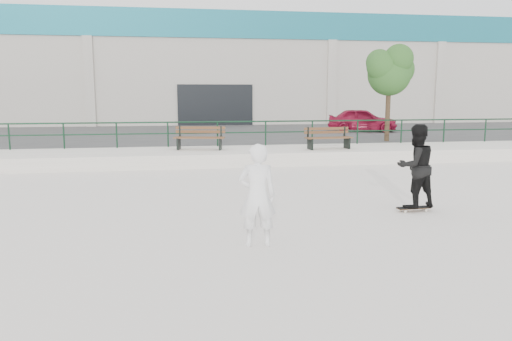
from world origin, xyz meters
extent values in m
plane|color=white|center=(0.00, 0.00, 0.00)|extent=(120.00, 120.00, 0.00)
cube|color=silver|center=(0.00, 9.50, 0.25)|extent=(30.00, 3.00, 0.50)
cube|color=#393939|center=(0.00, 18.00, 0.25)|extent=(60.00, 14.00, 0.50)
cylinder|color=#12331F|center=(0.00, 10.80, 1.50)|extent=(28.00, 0.06, 0.06)
cylinder|color=#12331F|center=(0.00, 10.80, 1.05)|extent=(28.00, 0.05, 0.05)
cylinder|color=#12331F|center=(-9.00, 10.80, 1.00)|extent=(0.06, 0.06, 1.00)
cylinder|color=#12331F|center=(-7.00, 10.80, 1.00)|extent=(0.06, 0.06, 1.00)
cylinder|color=#12331F|center=(-5.00, 10.80, 1.00)|extent=(0.06, 0.06, 1.00)
cylinder|color=#12331F|center=(-3.00, 10.80, 1.00)|extent=(0.06, 0.06, 1.00)
cylinder|color=#12331F|center=(-1.00, 10.80, 1.00)|extent=(0.06, 0.06, 1.00)
cylinder|color=#12331F|center=(1.00, 10.80, 1.00)|extent=(0.06, 0.06, 1.00)
cylinder|color=#12331F|center=(3.00, 10.80, 1.00)|extent=(0.06, 0.06, 1.00)
cylinder|color=#12331F|center=(5.00, 10.80, 1.00)|extent=(0.06, 0.06, 1.00)
cylinder|color=#12331F|center=(7.00, 10.80, 1.00)|extent=(0.06, 0.06, 1.00)
cylinder|color=#12331F|center=(9.00, 10.80, 1.00)|extent=(0.06, 0.06, 1.00)
cylinder|color=#12331F|center=(11.00, 10.80, 1.00)|extent=(0.06, 0.06, 1.00)
cube|color=beige|center=(0.00, 32.00, 4.00)|extent=(44.00, 16.00, 8.00)
cube|color=#196F81|center=(0.00, 32.00, 7.10)|extent=(44.20, 16.20, 1.80)
cube|color=black|center=(0.00, 23.95, 1.60)|extent=(5.00, 0.15, 3.20)
cube|color=beige|center=(-8.00, 23.90, 3.10)|extent=(0.60, 0.25, 6.20)
cube|color=beige|center=(8.00, 23.90, 3.10)|extent=(0.60, 0.25, 6.20)
cube|color=beige|center=(16.00, 23.90, 3.10)|extent=(0.60, 0.25, 6.20)
cube|color=brown|center=(-1.84, 9.51, 0.96)|extent=(1.93, 0.53, 0.04)
cube|color=brown|center=(-1.80, 9.70, 0.96)|extent=(1.93, 0.53, 0.04)
cube|color=brown|center=(-1.75, 9.89, 0.96)|extent=(1.93, 0.53, 0.04)
cube|color=brown|center=(-1.74, 9.97, 1.17)|extent=(1.91, 0.45, 0.11)
cube|color=brown|center=(-1.74, 9.97, 1.32)|extent=(1.91, 0.45, 0.11)
cube|color=black|center=(-2.59, 9.87, 0.73)|extent=(0.18, 0.54, 0.45)
cube|color=black|center=(-2.53, 10.14, 1.17)|extent=(0.07, 0.07, 0.45)
cube|color=black|center=(-1.00, 9.53, 0.73)|extent=(0.18, 0.54, 0.45)
cube|color=black|center=(-0.94, 9.81, 1.17)|extent=(0.07, 0.07, 0.45)
cube|color=brown|center=(3.20, 8.90, 0.94)|extent=(1.85, 0.28, 0.04)
cube|color=brown|center=(3.19, 9.09, 0.94)|extent=(1.85, 0.28, 0.04)
cube|color=brown|center=(3.17, 9.27, 0.94)|extent=(1.85, 0.28, 0.04)
cube|color=brown|center=(3.17, 9.35, 1.14)|extent=(1.84, 0.20, 0.10)
cube|color=brown|center=(3.17, 9.35, 1.28)|extent=(1.84, 0.20, 0.10)
cube|color=black|center=(2.42, 9.02, 0.72)|extent=(0.11, 0.52, 0.43)
cube|color=black|center=(2.40, 9.28, 1.14)|extent=(0.07, 0.06, 0.43)
cube|color=black|center=(3.95, 9.15, 0.72)|extent=(0.11, 0.52, 0.43)
cube|color=black|center=(3.93, 9.42, 1.14)|extent=(0.07, 0.06, 0.43)
cylinder|color=#4E3B27|center=(6.78, 11.81, 1.78)|extent=(0.21, 0.21, 2.56)
sphere|color=#21531E|center=(6.78, 11.81, 3.49)|extent=(1.92, 1.92, 1.92)
sphere|color=#21531E|center=(7.32, 12.13, 3.70)|extent=(1.50, 1.50, 1.50)
sphere|color=#21531E|center=(6.36, 11.59, 3.81)|extent=(1.39, 1.39, 1.39)
sphere|color=#21531E|center=(7.00, 11.38, 4.13)|extent=(1.28, 1.28, 1.28)
sphere|color=#21531E|center=(6.46, 12.23, 4.02)|extent=(1.17, 1.17, 1.17)
imported|color=maroon|center=(7.68, 17.19, 1.15)|extent=(4.11, 2.62, 1.30)
cube|color=black|center=(2.63, 0.87, 0.09)|extent=(0.79, 0.25, 0.02)
cube|color=brown|center=(2.63, 0.87, 0.07)|extent=(0.79, 0.25, 0.01)
cube|color=#9A9A9F|center=(2.37, 0.85, 0.04)|extent=(0.07, 0.16, 0.03)
cube|color=#9A9A9F|center=(2.89, 0.88, 0.04)|extent=(0.07, 0.16, 0.03)
cylinder|color=beige|center=(2.37, 0.75, 0.03)|extent=(0.06, 0.03, 0.06)
cylinder|color=beige|center=(2.36, 0.94, 0.03)|extent=(0.06, 0.03, 0.06)
cylinder|color=beige|center=(2.89, 0.79, 0.03)|extent=(0.06, 0.03, 0.06)
cylinder|color=beige|center=(2.88, 0.98, 0.03)|extent=(0.06, 0.03, 0.06)
imported|color=black|center=(2.63, 0.87, 1.04)|extent=(1.03, 0.86, 1.90)
imported|color=white|center=(-1.34, -1.12, 0.91)|extent=(0.69, 0.48, 1.82)
camera|label=1|loc=(-2.74, -9.54, 2.70)|focal=35.00mm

